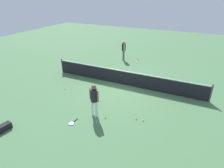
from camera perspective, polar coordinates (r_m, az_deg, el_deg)
The scene contains 11 objects.
ground_plane at distance 12.58m, azimuth 3.82°, elevation -0.22°, with size 40.00×40.00×0.00m, color #4C7A4C.
court_net at distance 12.36m, azimuth 3.88°, elevation 1.86°, with size 10.09×0.09×1.07m.
player_near_side at distance 9.07m, azimuth -5.31°, elevation -4.18°, with size 0.53×0.39×1.70m.
player_far_side at distance 16.84m, azimuth 3.48°, elevation 10.36°, with size 0.47×0.49×1.70m.
tennis_racket_near_player at distance 9.30m, azimuth -11.83°, elevation -11.25°, with size 0.36×0.60×0.03m.
tennis_racket_far_player at distance 16.94m, azimuth 7.29°, elevation 6.76°, with size 0.34×0.59×0.03m.
tennis_ball_near_player at distance 12.34m, azimuth -13.72°, elevation -1.34°, with size 0.07×0.07×0.07m, color #C6E033.
tennis_ball_by_net at distance 9.35m, azimuth 9.23°, elevation -10.58°, with size 0.07×0.07×0.07m, color #C6E033.
tennis_ball_midcourt at distance 9.41m, azimuth 7.20°, elevation -10.18°, with size 0.07×0.07×0.07m, color #C6E033.
tennis_ball_baseline at distance 9.42m, azimuth -1.98°, elevation -9.91°, with size 0.07×0.07×0.07m, color #C6E033.
equipment_bag at distance 9.86m, azimuth -29.64°, elevation -11.28°, with size 0.40×0.83×0.28m.
Camera 1 is at (4.06, -10.52, 5.57)m, focal length 30.89 mm.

